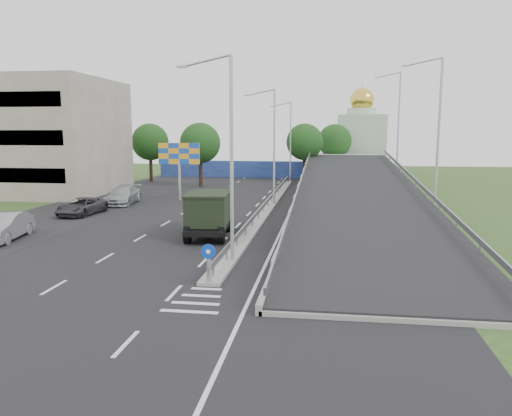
% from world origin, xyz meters
% --- Properties ---
extents(ground, '(160.00, 160.00, 0.00)m').
position_xyz_m(ground, '(0.00, 0.00, 0.00)').
color(ground, '#2D4C1E').
rests_on(ground, ground).
extents(road_surface, '(26.00, 90.00, 0.04)m').
position_xyz_m(road_surface, '(-3.00, 20.00, 0.00)').
color(road_surface, black).
rests_on(road_surface, ground).
extents(parking_strip, '(8.00, 90.00, 0.05)m').
position_xyz_m(parking_strip, '(-16.00, 20.00, 0.00)').
color(parking_strip, black).
rests_on(parking_strip, ground).
extents(median, '(1.00, 44.00, 0.20)m').
position_xyz_m(median, '(0.00, 24.00, 0.10)').
color(median, gray).
rests_on(median, ground).
extents(overpass_ramp, '(10.00, 50.00, 3.50)m').
position_xyz_m(overpass_ramp, '(7.50, 24.00, 1.75)').
color(overpass_ramp, gray).
rests_on(overpass_ramp, ground).
extents(median_guardrail, '(0.09, 44.00, 0.71)m').
position_xyz_m(median_guardrail, '(0.00, 24.00, 0.75)').
color(median_guardrail, gray).
rests_on(median_guardrail, median).
extents(sign_bollard, '(0.64, 0.23, 1.67)m').
position_xyz_m(sign_bollard, '(0.00, 2.17, 1.03)').
color(sign_bollard, black).
rests_on(sign_bollard, median).
extents(lamp_post_near, '(2.74, 0.18, 10.08)m').
position_xyz_m(lamp_post_near, '(0.11, 6.00, 5.81)').
color(lamp_post_near, '#B2B5B7').
rests_on(lamp_post_near, median).
extents(lamp_post_mid, '(2.74, 0.18, 10.08)m').
position_xyz_m(lamp_post_mid, '(0.11, 26.00, 5.81)').
color(lamp_post_mid, '#B2B5B7').
rests_on(lamp_post_mid, median).
extents(lamp_post_far, '(2.74, 0.18, 10.08)m').
position_xyz_m(lamp_post_far, '(0.11, 46.00, 5.81)').
color(lamp_post_far, '#B2B5B7').
rests_on(lamp_post_far, median).
extents(beige_building, '(24.00, 14.00, 12.00)m').
position_xyz_m(beige_building, '(-30.00, 32.00, 6.00)').
color(beige_building, gray).
rests_on(beige_building, ground).
extents(blue_wall, '(30.00, 0.50, 2.40)m').
position_xyz_m(blue_wall, '(-4.00, 52.00, 1.20)').
color(blue_wall, navy).
rests_on(blue_wall, ground).
extents(church, '(7.00, 7.00, 13.80)m').
position_xyz_m(church, '(10.00, 60.00, 5.31)').
color(church, '#B2CCAD').
rests_on(church, ground).
extents(billboard, '(4.00, 0.24, 5.50)m').
position_xyz_m(billboard, '(-9.00, 28.00, 4.19)').
color(billboard, '#B2B5B7').
rests_on(billboard, ground).
extents(tree_left_mid, '(4.80, 4.80, 7.60)m').
position_xyz_m(tree_left_mid, '(-10.00, 40.00, 5.18)').
color(tree_left_mid, black).
rests_on(tree_left_mid, ground).
extents(tree_median_far, '(4.80, 4.80, 7.60)m').
position_xyz_m(tree_median_far, '(2.00, 48.00, 5.18)').
color(tree_median_far, black).
rests_on(tree_median_far, ground).
extents(tree_left_far, '(4.80, 4.80, 7.60)m').
position_xyz_m(tree_left_far, '(-18.00, 45.00, 5.18)').
color(tree_left_far, black).
rests_on(tree_left_far, ground).
extents(tree_ramp_far, '(4.80, 4.80, 7.60)m').
position_xyz_m(tree_ramp_far, '(6.00, 55.00, 5.18)').
color(tree_ramp_far, black).
rests_on(tree_ramp_far, ground).
extents(dump_truck, '(2.97, 6.66, 2.85)m').
position_xyz_m(dump_truck, '(-2.39, 12.64, 1.58)').
color(dump_truck, black).
rests_on(dump_truck, ground).
extents(parked_car_b, '(2.59, 5.28, 1.67)m').
position_xyz_m(parked_car_b, '(-14.53, 9.42, 0.83)').
color(parked_car_b, gray).
rests_on(parked_car_b, ground).
extents(parked_car_c, '(2.70, 5.11, 1.37)m').
position_xyz_m(parked_car_c, '(-14.30, 18.74, 0.68)').
color(parked_car_c, '#323136').
rests_on(parked_car_c, ground).
extents(parked_car_d, '(2.78, 5.80, 1.63)m').
position_xyz_m(parked_car_d, '(-13.43, 24.87, 0.81)').
color(parked_car_d, '#A0A5A9').
rests_on(parked_car_d, ground).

